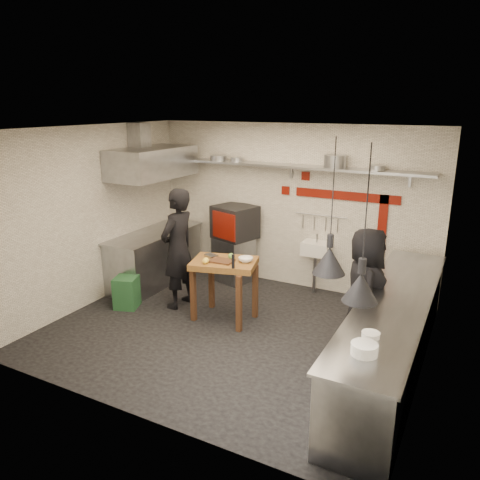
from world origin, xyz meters
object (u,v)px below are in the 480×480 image
at_px(oven_stand, 234,259).
at_px(prep_table, 224,290).
at_px(combi_oven, 235,222).
at_px(chef_left, 178,249).
at_px(green_bin, 127,292).
at_px(chef_right, 365,291).

relative_size(oven_stand, prep_table, 0.87).
xyz_separation_m(combi_oven, prep_table, (0.62, -1.48, -0.63)).
relative_size(combi_oven, chef_left, 0.35).
distance_m(combi_oven, chef_left, 1.42).
xyz_separation_m(oven_stand, green_bin, (-0.93, -1.82, -0.15)).
distance_m(oven_stand, green_bin, 2.05).
relative_size(prep_table, chef_left, 0.49).
xyz_separation_m(combi_oven, chef_right, (2.65, -1.45, -0.27)).
distance_m(combi_oven, prep_table, 1.73).
height_order(combi_oven, chef_left, chef_left).
relative_size(oven_stand, combi_oven, 1.20).
height_order(prep_table, chef_right, chef_right).
height_order(oven_stand, prep_table, prep_table).
distance_m(green_bin, chef_right, 3.67).
height_order(oven_stand, chef_right, chef_right).
xyz_separation_m(oven_stand, combi_oven, (0.02, 0.02, 0.69)).
bearing_deg(combi_oven, oven_stand, -114.29).
height_order(combi_oven, green_bin, combi_oven).
height_order(oven_stand, combi_oven, combi_oven).
bearing_deg(chef_left, green_bin, -52.57).
relative_size(oven_stand, chef_right, 0.49).
height_order(combi_oven, prep_table, combi_oven).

